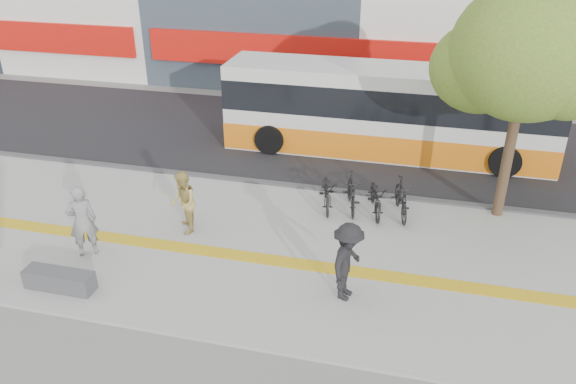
% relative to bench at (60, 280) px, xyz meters
% --- Properties ---
extents(ground, '(120.00, 120.00, 0.00)m').
position_rel_bench_xyz_m(ground, '(2.60, 1.20, -0.30)').
color(ground, slate).
rests_on(ground, ground).
extents(sidewalk, '(40.00, 7.00, 0.08)m').
position_rel_bench_xyz_m(sidewalk, '(2.60, 2.70, -0.27)').
color(sidewalk, slate).
rests_on(sidewalk, ground).
extents(tactile_strip, '(40.00, 0.45, 0.01)m').
position_rel_bench_xyz_m(tactile_strip, '(2.60, 2.20, -0.22)').
color(tactile_strip, '#BF8A16').
rests_on(tactile_strip, sidewalk).
extents(street, '(40.00, 8.00, 0.06)m').
position_rel_bench_xyz_m(street, '(2.60, 10.20, -0.28)').
color(street, black).
rests_on(street, ground).
extents(curb, '(40.00, 0.25, 0.14)m').
position_rel_bench_xyz_m(curb, '(2.60, 6.20, -0.23)').
color(curb, '#3C3C3F').
rests_on(curb, ground).
extents(bench, '(1.60, 0.45, 0.45)m').
position_rel_bench_xyz_m(bench, '(0.00, 0.00, 0.00)').
color(bench, '#3C3C3F').
rests_on(bench, sidewalk).
extents(street_tree, '(4.40, 3.80, 6.31)m').
position_rel_bench_xyz_m(street_tree, '(9.78, 6.02, 4.21)').
color(street_tree, '#3E281C').
rests_on(street_tree, sidewalk).
extents(bus, '(10.98, 2.60, 2.92)m').
position_rel_bench_xyz_m(bus, '(6.34, 9.70, 1.13)').
color(bus, beige).
rests_on(bus, street).
extents(bicycle_row, '(2.99, 1.90, 1.05)m').
position_rel_bench_xyz_m(bicycle_row, '(6.12, 5.20, 0.27)').
color(bicycle_row, black).
rests_on(bicycle_row, sidewalk).
extents(seated_woman, '(0.81, 0.76, 1.86)m').
position_rel_bench_xyz_m(seated_woman, '(-0.17, 1.40, 0.70)').
color(seated_woman, black).
rests_on(seated_woman, sidewalk).
extents(pedestrian_tan, '(0.94, 1.02, 1.69)m').
position_rel_bench_xyz_m(pedestrian_tan, '(1.74, 2.98, 0.62)').
color(pedestrian_tan, tan).
rests_on(pedestrian_tan, sidewalk).
extents(pedestrian_dark, '(0.92, 1.30, 1.83)m').
position_rel_bench_xyz_m(pedestrian_dark, '(6.26, 1.23, 0.69)').
color(pedestrian_dark, black).
rests_on(pedestrian_dark, sidewalk).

